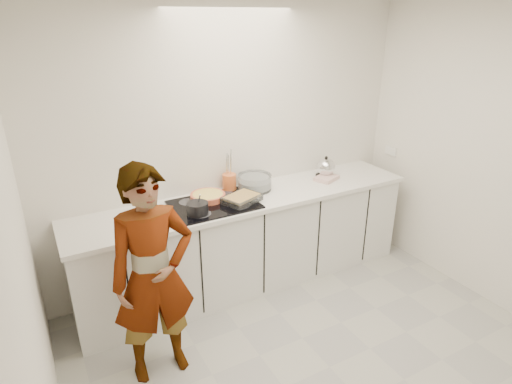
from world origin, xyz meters
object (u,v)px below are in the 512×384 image
mixing_bowl (255,183)px  utensil_crock (229,182)px  saucepan (197,208)px  cook (153,276)px  kettle (326,168)px  baking_dish (242,198)px  hob (214,204)px  tart_dish (208,196)px

mixing_bowl → utensil_crock: size_ratio=1.97×
saucepan → cook: (-0.54, -0.53, -0.18)m
utensil_crock → cook: 1.36m
kettle → cook: size_ratio=0.16×
kettle → mixing_bowl: bearing=176.9°
baking_dish → cook: (-0.97, -0.57, -0.16)m
hob → mixing_bowl: size_ratio=2.27×
cook → kettle: bearing=20.6°
saucepan → mixing_bowl: 0.74m
tart_dish → cook: cook is taller
mixing_bowl → kettle: bearing=-3.1°
utensil_crock → cook: (-1.00, -0.90, -0.19)m
saucepan → mixing_bowl: size_ratio=0.61×
baking_dish → kettle: kettle is taller
hob → kettle: bearing=4.7°
mixing_bowl → utensil_crock: bearing=156.2°
tart_dish → kettle: (1.29, -0.02, 0.05)m
saucepan → cook: bearing=-135.7°
kettle → utensil_crock: size_ratio=1.59×
utensil_crock → saucepan: bearing=-141.6°
baking_dish → saucepan: bearing=-174.1°
tart_dish → baking_dish: baking_dish is taller
saucepan → cook: 0.77m
hob → tart_dish: bearing=92.8°
saucepan → kettle: bearing=8.9°
baking_dish → cook: cook is taller
tart_dish → kettle: size_ratio=1.27×
baking_dish → utensil_crock: size_ratio=2.34×
mixing_bowl → saucepan: bearing=-158.2°
baking_dish → kettle: size_ratio=1.47×
cook → hob: bearing=41.4°
hob → tart_dish: tart_dish is taller
hob → cook: bearing=-138.7°
hob → baking_dish: bearing=-19.5°
mixing_bowl → utensil_crock: 0.24m
tart_dish → saucepan: (-0.20, -0.25, 0.02)m
saucepan → cook: cook is taller
baking_dish → kettle: bearing=10.1°
baking_dish → cook: bearing=-149.6°
hob → baking_dish: baking_dish is taller
kettle → cook: 2.17m
hob → kettle: size_ratio=2.81×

